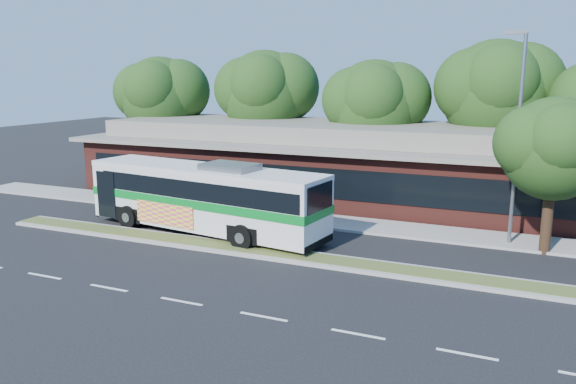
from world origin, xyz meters
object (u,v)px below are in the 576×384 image
Objects in this scene: sidewalk_tree at (562,147)px; transit_bus at (205,193)px; sedan at (176,182)px; lamp_post at (517,133)px.

transit_bus is at bearing -168.55° from sidewalk_tree.
lamp_post is at bearing -106.49° from sedan.
lamp_post is 1.40× the size of sidewalk_tree.
lamp_post is 20.39m from sedan.
transit_bus is 2.45× the size of sedan.
lamp_post reaches higher than sedan.
transit_bus is 1.92× the size of sidewalk_tree.
sidewalk_tree is at bearing -19.06° from lamp_post.
sedan is at bearing 140.53° from transit_bus.
transit_bus reaches higher than sedan.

